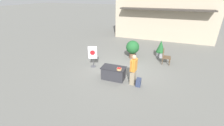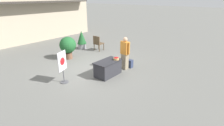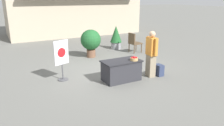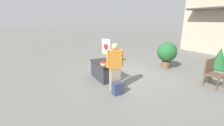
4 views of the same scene
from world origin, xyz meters
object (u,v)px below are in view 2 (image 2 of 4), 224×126
object	(u,v)px
poster_board	(63,66)
person_visitor	(125,53)
apple_basket	(116,58)
potted_plant_far_right	(82,39)
display_table	(108,68)
patio_chair	(98,42)
backpack	(129,63)
potted_plant_near_right	(68,46)

from	to	relation	value
poster_board	person_visitor	bearing A→B (deg)	47.60
person_visitor	apple_basket	bearing A→B (deg)	10.97
person_visitor	potted_plant_far_right	bearing A→B (deg)	-95.76
display_table	potted_plant_far_right	world-z (taller)	potted_plant_far_right
potted_plant_far_right	patio_chair	bearing A→B (deg)	-71.85
backpack	patio_chair	bearing A→B (deg)	71.26
person_visitor	patio_chair	xyz separation A→B (m)	(1.48, 3.32, -0.28)
display_table	potted_plant_near_right	size ratio (longest dim) A/B	1.00
apple_basket	potted_plant_far_right	world-z (taller)	potted_plant_far_right
potted_plant_near_right	apple_basket	bearing A→B (deg)	-88.65
potted_plant_near_right	backpack	bearing A→B (deg)	-71.86
apple_basket	backpack	world-z (taller)	apple_basket
backpack	patio_chair	xyz separation A→B (m)	(1.15, 3.40, 0.37)
apple_basket	potted_plant_near_right	bearing A→B (deg)	91.35
person_visitor	potted_plant_far_right	size ratio (longest dim) A/B	1.30
backpack	person_visitor	bearing A→B (deg)	165.37
backpack	potted_plant_far_right	distance (m)	4.69
apple_basket	potted_plant_near_right	xyz separation A→B (m)	(-0.08, 3.58, 0.02)
person_visitor	potted_plant_far_right	distance (m)	4.65
backpack	potted_plant_near_right	world-z (taller)	potted_plant_near_right
backpack	patio_chair	world-z (taller)	patio_chair
apple_basket	potted_plant_far_right	bearing A→B (deg)	67.76
display_table	person_visitor	size ratio (longest dim) A/B	0.80
person_visitor	poster_board	world-z (taller)	person_visitor
display_table	potted_plant_far_right	distance (m)	4.91
potted_plant_near_right	person_visitor	bearing A→B (deg)	-76.39
poster_board	potted_plant_near_right	xyz separation A→B (m)	(2.10, 2.37, 0.03)
potted_plant_near_right	poster_board	bearing A→B (deg)	-131.61
backpack	poster_board	size ratio (longest dim) A/B	0.29
patio_chair	potted_plant_near_right	world-z (taller)	potted_plant_near_right
person_visitor	display_table	bearing A→B (deg)	0.00
apple_basket	potted_plant_far_right	size ratio (longest dim) A/B	0.20
backpack	potted_plant_near_right	xyz separation A→B (m)	(-1.19, 3.62, 0.60)
poster_board	potted_plant_far_right	distance (m)	5.26
poster_board	potted_plant_far_right	size ratio (longest dim) A/B	1.10
poster_board	backpack	bearing A→B (deg)	48.27
display_table	backpack	size ratio (longest dim) A/B	3.20
apple_basket	poster_board	size ratio (longest dim) A/B	0.18
poster_board	potted_plant_far_right	bearing A→B (deg)	108.72
person_visitor	potted_plant_far_right	xyz separation A→B (m)	(1.09, 4.52, -0.17)
backpack	patio_chair	distance (m)	3.61
patio_chair	potted_plant_near_right	xyz separation A→B (m)	(-2.34, 0.22, 0.23)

